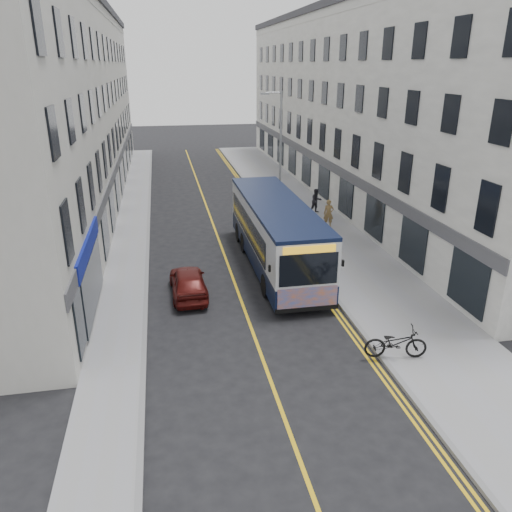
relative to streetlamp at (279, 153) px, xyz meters
name	(u,v)px	position (x,y,z in m)	size (l,w,h in m)	color
ground	(254,337)	(-4.17, -14.00, -4.38)	(140.00, 140.00, 0.00)	black
pavement_east	(319,228)	(2.08, -2.00, -4.32)	(4.50, 64.00, 0.12)	gray
pavement_west	(130,239)	(-9.17, -2.00, -4.32)	(2.00, 64.00, 0.12)	gray
kerb_east	(283,230)	(-0.17, -2.00, -4.32)	(0.18, 64.00, 0.13)	slate
kerb_west	(148,238)	(-8.17, -2.00, -4.32)	(0.18, 64.00, 0.13)	slate
road_centre_line	(217,235)	(-4.17, -2.00, -4.38)	(0.12, 64.00, 0.01)	gold
road_dbl_yellow_inner	(276,232)	(-0.62, -2.00, -4.38)	(0.10, 64.00, 0.01)	gold
road_dbl_yellow_outer	(279,231)	(-0.42, -2.00, -4.38)	(0.10, 64.00, 0.01)	gold
terrace_east	(353,106)	(7.33, 7.00, 2.12)	(6.00, 46.00, 13.00)	white
terrace_west	(67,111)	(-13.17, 7.00, 2.12)	(6.00, 46.00, 13.00)	beige
streetlamp	(279,153)	(0.00, 0.00, 0.00)	(1.32, 0.18, 8.00)	gray
city_bus	(275,231)	(-1.87, -7.30, -2.58)	(2.65, 11.37, 3.30)	black
bicycle	(396,343)	(0.23, -16.41, -3.71)	(0.74, 2.11, 1.11)	black
pedestrian_near	(329,214)	(2.65, -2.07, -3.41)	(0.62, 0.41, 1.70)	olive
pedestrian_far	(316,201)	(2.89, 1.19, -3.46)	(0.78, 0.61, 1.60)	black
car_white	(245,190)	(-1.06, 6.34, -3.77)	(1.29, 3.69, 1.21)	white
car_maroon	(188,282)	(-6.33, -9.96, -3.75)	(1.50, 3.72, 1.27)	#4C0F0C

